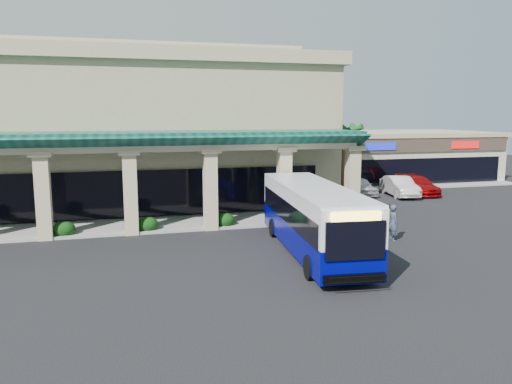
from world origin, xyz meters
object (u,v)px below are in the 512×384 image
object	(u,v)px
car_silver	(359,186)
car_red	(418,185)
pedestrian	(393,223)
car_white	(399,186)
transit_bus	(313,220)

from	to	relation	value
car_silver	car_red	size ratio (longest dim) A/B	0.84
car_silver	pedestrian	bearing A→B (deg)	-109.01
car_silver	car_white	size ratio (longest dim) A/B	0.88
car_silver	car_white	distance (m)	3.25
transit_bus	car_silver	xyz separation A→B (m)	(10.31, 15.43, -0.90)
car_silver	car_white	world-z (taller)	car_white
transit_bus	pedestrian	xyz separation A→B (m)	(5.02, 1.07, -0.67)
pedestrian	car_silver	distance (m)	15.31
transit_bus	pedestrian	world-z (taller)	transit_bus
transit_bus	car_silver	world-z (taller)	transit_bus
transit_bus	car_white	world-z (taller)	transit_bus
car_silver	transit_bus	bearing A→B (deg)	-122.54
transit_bus	pedestrian	bearing A→B (deg)	17.58
transit_bus	car_red	world-z (taller)	transit_bus
pedestrian	car_silver	world-z (taller)	pedestrian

